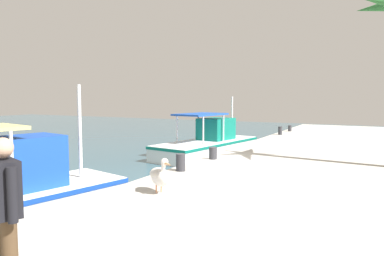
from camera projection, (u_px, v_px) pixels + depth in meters
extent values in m
cube|color=#BCB7AD|center=(359.00, 188.00, 9.83)|extent=(36.00, 10.00, 0.80)
cube|color=#1947B7|center=(22.00, 163.00, 8.50)|extent=(2.01, 1.54, 1.27)
cylinder|color=silver|center=(12.00, 165.00, 7.65)|extent=(0.08, 0.08, 1.48)
cylinder|color=silver|center=(80.00, 131.00, 9.67)|extent=(0.10, 0.10, 2.55)
torus|color=orange|center=(4.00, 160.00, 8.81)|extent=(0.55, 0.21, 0.54)
cube|color=white|center=(207.00, 148.00, 17.64)|extent=(6.64, 3.11, 0.75)
cube|color=#0F7260|center=(207.00, 142.00, 17.62)|extent=(6.69, 3.16, 0.12)
cube|color=#0F7260|center=(216.00, 129.00, 18.20)|extent=(1.96, 1.56, 1.09)
cylinder|color=silver|center=(203.00, 131.00, 15.95)|extent=(0.08, 0.08, 1.30)
cylinder|color=silver|center=(177.00, 129.00, 16.86)|extent=(0.08, 0.08, 1.30)
cylinder|color=silver|center=(223.00, 128.00, 17.33)|extent=(0.08, 0.08, 1.30)
cylinder|color=silver|center=(198.00, 127.00, 18.24)|extent=(0.08, 0.08, 1.30)
cube|color=#1E4CB2|center=(201.00, 114.00, 17.04)|extent=(2.80, 1.97, 0.08)
cylinder|color=silver|center=(232.00, 117.00, 19.43)|extent=(0.10, 0.10, 2.21)
torus|color=orange|center=(204.00, 128.00, 18.54)|extent=(0.55, 0.18, 0.54)
cylinder|color=tan|center=(156.00, 188.00, 7.81)|extent=(0.04, 0.04, 0.22)
cylinder|color=tan|center=(161.00, 187.00, 7.86)|extent=(0.04, 0.04, 0.22)
ellipsoid|color=white|center=(160.00, 177.00, 7.77)|extent=(0.62, 0.71, 0.40)
ellipsoid|color=silver|center=(159.00, 174.00, 7.81)|extent=(0.61, 0.66, 0.28)
cylinder|color=white|center=(163.00, 169.00, 7.58)|extent=(0.18, 0.21, 0.27)
sphere|color=white|center=(165.00, 162.00, 7.50)|extent=(0.22, 0.22, 0.16)
cone|color=#F2B272|center=(168.00, 164.00, 7.32)|extent=(0.22, 0.29, 0.07)
cylinder|color=#4C3823|center=(10.00, 256.00, 3.76)|extent=(0.16, 0.16, 0.83)
cylinder|color=#4C3823|center=(5.00, 250.00, 3.91)|extent=(0.16, 0.16, 0.83)
cube|color=black|center=(4.00, 188.00, 3.77)|extent=(0.37, 0.49, 0.61)
cylinder|color=black|center=(12.00, 195.00, 3.58)|extent=(0.10, 0.10, 0.58)
sphere|color=tan|center=(3.00, 148.00, 3.74)|extent=(0.22, 0.22, 0.22)
cylinder|color=#333338|center=(181.00, 162.00, 10.13)|extent=(0.27, 0.27, 0.50)
cylinder|color=#333338|center=(213.00, 153.00, 12.07)|extent=(0.28, 0.28, 0.42)
cylinder|color=#333338|center=(280.00, 131.00, 19.99)|extent=(0.22, 0.22, 0.47)
cylinder|color=#333338|center=(290.00, 128.00, 22.09)|extent=(0.22, 0.22, 0.37)
cone|color=#2D6B33|center=(377.00, 7.00, 10.74)|extent=(0.78, 1.31, 0.44)
cone|color=#2D6B33|center=(382.00, 1.00, 10.11)|extent=(1.25, 1.26, 0.44)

